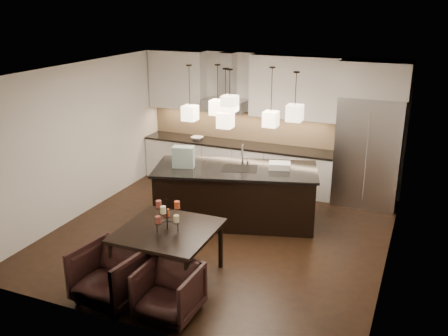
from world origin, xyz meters
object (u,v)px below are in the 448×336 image
at_px(refrigerator, 368,152).
at_px(dining_table, 169,254).
at_px(island_body, 236,196).
at_px(armchair_right, 169,291).
at_px(armchair_left, 110,274).

bearing_deg(refrigerator, dining_table, -119.25).
relative_size(refrigerator, island_body, 0.77).
relative_size(island_body, armchair_right, 3.70).
distance_m(island_body, armchair_left, 3.06).
xyz_separation_m(refrigerator, dining_table, (-2.22, -3.96, -0.68)).
distance_m(island_body, dining_table, 2.22).
relative_size(refrigerator, armchair_left, 2.52).
height_order(refrigerator, dining_table, refrigerator).
bearing_deg(island_body, dining_table, -110.33).
distance_m(refrigerator, dining_table, 4.59).
height_order(dining_table, armchair_left, dining_table).
relative_size(armchair_left, armchair_right, 1.14).
distance_m(armchair_left, armchair_right, 0.88).
bearing_deg(armchair_left, armchair_right, 8.39).
bearing_deg(dining_table, armchair_right, -61.81).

